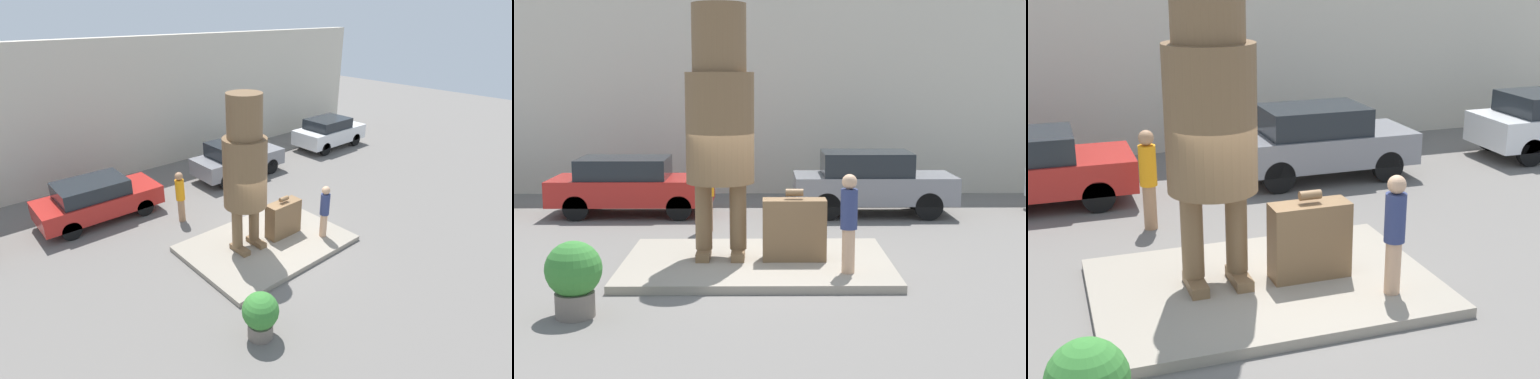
{
  "view_description": "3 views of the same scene",
  "coord_description": "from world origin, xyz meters",
  "views": [
    {
      "loc": [
        -7.28,
        -7.92,
        6.81
      ],
      "look_at": [
        -0.19,
        0.3,
        1.89
      ],
      "focal_mm": 28.0,
      "sensor_mm": 36.0,
      "label": 1
    },
    {
      "loc": [
        0.11,
        -12.93,
        3.54
      ],
      "look_at": [
        0.24,
        -0.3,
        1.52
      ],
      "focal_mm": 50.0,
      "sensor_mm": 36.0,
      "label": 2
    },
    {
      "loc": [
        -2.85,
        -9.08,
        4.61
      ],
      "look_at": [
        0.38,
        0.22,
        1.47
      ],
      "focal_mm": 50.0,
      "sensor_mm": 36.0,
      "label": 3
    }
  ],
  "objects": [
    {
      "name": "worker_hivis",
      "position": [
        -1.16,
        3.15,
        1.0
      ],
      "size": [
        0.31,
        0.31,
        1.83
      ],
      "color": "#A87A56",
      "rests_on": "ground_plane"
    },
    {
      "name": "statue_figure",
      "position": [
        -0.68,
        0.2,
        2.89
      ],
      "size": [
        1.27,
        1.27,
        4.68
      ],
      "color": "brown",
      "rests_on": "pedestal"
    },
    {
      "name": "tourist",
      "position": [
        1.59,
        -0.93,
        1.1
      ],
      "size": [
        0.29,
        0.29,
        1.73
      ],
      "color": "tan",
      "rests_on": "pedestal"
    },
    {
      "name": "ground_plane",
      "position": [
        0.0,
        0.0,
        0.0
      ],
      "size": [
        60.0,
        60.0,
        0.0
      ],
      "primitive_type": "plane",
      "color": "slate"
    },
    {
      "name": "parked_car_grey",
      "position": [
        2.9,
        5.12,
        0.86
      ],
      "size": [
        4.06,
        1.7,
        1.63
      ],
      "color": "gray",
      "rests_on": "ground_plane"
    },
    {
      "name": "building_backdrop",
      "position": [
        0.0,
        8.77,
        2.9
      ],
      "size": [
        28.0,
        0.6,
        5.79
      ],
      "color": "beige",
      "rests_on": "ground_plane"
    },
    {
      "name": "pedestal",
      "position": [
        0.0,
        0.0,
        0.08
      ],
      "size": [
        4.95,
        3.44,
        0.15
      ],
      "color": "gray",
      "rests_on": "ground_plane"
    },
    {
      "name": "giant_suitcase",
      "position": [
        0.69,
        -0.01,
        0.73
      ],
      "size": [
        1.18,
        0.46,
        1.34
      ],
      "color": "brown",
      "rests_on": "pedestal"
    }
  ]
}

